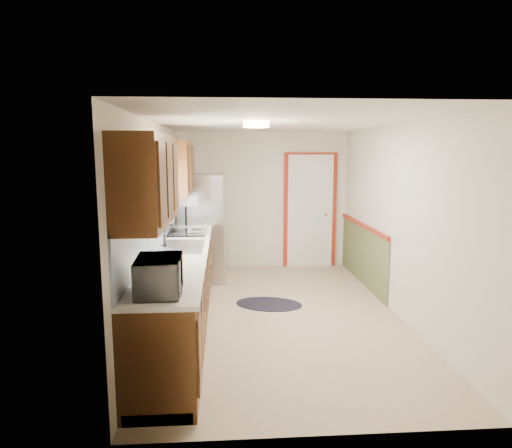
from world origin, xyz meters
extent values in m
cube|color=tan|center=(0.00, 0.00, 0.00)|extent=(3.20, 5.20, 0.12)
cube|color=white|center=(0.00, 0.00, 2.40)|extent=(3.20, 5.20, 0.12)
cube|color=beige|center=(0.00, 2.50, 1.20)|extent=(3.20, 0.10, 2.40)
cube|color=beige|center=(0.00, -2.50, 1.20)|extent=(3.20, 0.10, 2.40)
cube|color=beige|center=(-1.50, 0.00, 1.20)|extent=(0.10, 5.20, 2.40)
cube|color=beige|center=(1.50, 0.00, 1.20)|extent=(0.10, 5.20, 2.40)
cube|color=#3C200D|center=(-1.20, -0.30, 0.45)|extent=(0.60, 4.00, 0.90)
cube|color=white|center=(-1.19, -0.30, 0.92)|extent=(0.63, 4.00, 0.04)
cube|color=#5389CA|center=(-1.49, -0.30, 1.22)|extent=(0.02, 4.00, 0.55)
cube|color=#3C200D|center=(-1.32, -1.60, 1.83)|extent=(0.35, 1.40, 0.75)
cube|color=#3C200D|center=(-1.32, 1.10, 1.83)|extent=(0.35, 1.20, 0.75)
cube|color=white|center=(-1.49, -0.20, 1.62)|extent=(0.02, 1.00, 0.90)
cube|color=#D64528|center=(-1.44, -0.20, 1.97)|extent=(0.05, 1.12, 0.24)
cube|color=#B7B7BC|center=(-1.19, -0.20, 0.95)|extent=(0.52, 0.82, 0.02)
cube|color=white|center=(-1.27, 1.15, 1.38)|extent=(0.45, 0.60, 0.15)
cube|color=maroon|center=(0.85, 2.47, 1.00)|extent=(0.94, 0.05, 2.08)
cube|color=white|center=(0.85, 2.44, 1.00)|extent=(0.80, 0.04, 2.00)
cube|color=#4E5831|center=(1.49, 1.35, 0.45)|extent=(0.02, 2.30, 0.90)
cube|color=maroon|center=(1.48, 1.35, 0.92)|extent=(0.04, 2.30, 0.06)
cylinder|color=#FFD88C|center=(-0.30, -0.20, 2.36)|extent=(0.30, 0.30, 0.06)
imported|color=white|center=(-1.20, -1.95, 1.12)|extent=(0.31, 0.53, 0.35)
cube|color=#B7B7BC|center=(-1.02, 1.75, 0.85)|extent=(0.74, 0.70, 1.70)
cylinder|color=black|center=(-1.26, 1.38, 0.77)|extent=(0.02, 0.02, 1.19)
ellipsoid|color=black|center=(-0.08, 0.41, 0.01)|extent=(1.03, 0.81, 0.01)
cube|color=black|center=(-1.19, 0.75, 0.95)|extent=(0.51, 0.61, 0.02)
camera|label=1|loc=(-0.68, -5.51, 2.06)|focal=32.00mm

